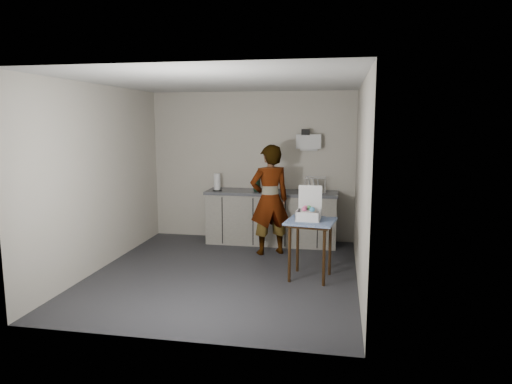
% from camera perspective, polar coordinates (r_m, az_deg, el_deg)
% --- Properties ---
extents(ground, '(4.00, 4.00, 0.00)m').
position_cam_1_polar(ground, '(6.44, -3.92, -10.10)').
color(ground, '#26262B').
rests_on(ground, ground).
extents(wall_back, '(3.60, 0.02, 2.60)m').
position_cam_1_polar(wall_back, '(8.08, -0.51, 3.23)').
color(wall_back, beige).
rests_on(wall_back, ground).
extents(wall_right, '(0.02, 4.00, 2.60)m').
position_cam_1_polar(wall_right, '(5.96, 12.87, 1.01)').
color(wall_right, beige).
rests_on(wall_right, ground).
extents(wall_left, '(0.02, 4.00, 2.60)m').
position_cam_1_polar(wall_left, '(6.82, -18.79, 1.72)').
color(wall_left, beige).
rests_on(wall_left, ground).
extents(ceiling, '(3.60, 4.00, 0.01)m').
position_cam_1_polar(ceiling, '(6.12, -4.19, 13.56)').
color(ceiling, silver).
rests_on(ceiling, wall_back).
extents(kitchen_counter, '(2.24, 0.62, 0.91)m').
position_cam_1_polar(kitchen_counter, '(7.86, 1.96, -3.38)').
color(kitchen_counter, black).
rests_on(kitchen_counter, ground).
extents(wall_shelf, '(0.42, 0.18, 0.37)m').
position_cam_1_polar(wall_shelf, '(7.84, 6.61, 6.27)').
color(wall_shelf, white).
rests_on(wall_shelf, ground).
extents(side_table, '(0.70, 0.70, 0.80)m').
position_cam_1_polar(side_table, '(6.09, 6.84, -4.46)').
color(side_table, '#341E0B').
rests_on(side_table, ground).
extents(standing_man, '(0.75, 0.66, 1.74)m').
position_cam_1_polar(standing_man, '(7.16, 1.71, -0.99)').
color(standing_man, '#B2A593').
rests_on(standing_man, ground).
extents(soap_bottle, '(0.15, 0.15, 0.28)m').
position_cam_1_polar(soap_bottle, '(7.73, 0.06, 1.12)').
color(soap_bottle, black).
rests_on(soap_bottle, kitchen_counter).
extents(soda_can, '(0.06, 0.06, 0.12)m').
position_cam_1_polar(soda_can, '(7.81, 1.24, 0.59)').
color(soda_can, red).
rests_on(soda_can, kitchen_counter).
extents(dark_bottle, '(0.07, 0.07, 0.24)m').
position_cam_1_polar(dark_bottle, '(7.87, 0.28, 1.10)').
color(dark_bottle, black).
rests_on(dark_bottle, kitchen_counter).
extents(paper_towel, '(0.17, 0.17, 0.30)m').
position_cam_1_polar(paper_towel, '(7.84, -4.89, 1.19)').
color(paper_towel, black).
rests_on(paper_towel, kitchen_counter).
extents(dish_rack, '(0.36, 0.27, 0.25)m').
position_cam_1_polar(dish_rack, '(7.72, 7.35, 0.41)').
color(dish_rack, silver).
rests_on(dish_rack, kitchen_counter).
extents(bakery_box, '(0.33, 0.34, 0.44)m').
position_cam_1_polar(bakery_box, '(6.08, 6.59, -2.54)').
color(bakery_box, white).
rests_on(bakery_box, side_table).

